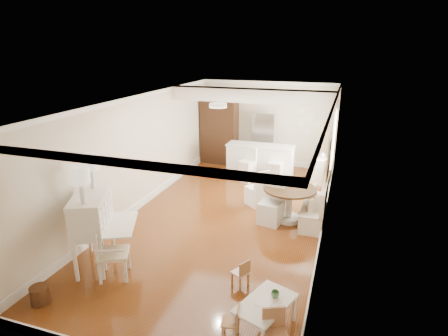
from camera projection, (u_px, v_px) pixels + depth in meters
The scene contains 20 objects.
room at pixel (232, 134), 8.57m from camera, with size 9.00×9.04×2.82m.
secretary_bureau at pixel (93, 231), 6.80m from camera, with size 1.10×1.12×1.41m, color white.
gustavian_armchair at pixel (113, 252), 6.52m from camera, with size 0.55×0.55×0.96m, color silver.
wicker_basket at pixel (40, 295), 5.94m from camera, with size 0.29×0.29×0.29m, color #4E2D18.
kids_table at pixel (265, 316), 5.35m from camera, with size 0.56×0.93×0.47m, color white.
kids_chair_a at pixel (231, 321), 5.21m from camera, with size 0.25×0.25×0.51m, color #AF7D4F.
kids_chair_b at pixel (240, 272), 6.34m from camera, with size 0.25×0.25×0.51m, color #B08050.
kids_chair_c at pixel (275, 334), 4.89m from camera, with size 0.31×0.31×0.65m, color #AD744E.
banquette at pixel (314, 201), 8.61m from camera, with size 0.52×1.60×0.98m, color silver.
dining_table at pixel (289, 204), 8.64m from camera, with size 1.20×1.20×0.82m, color #4A2F17.
slip_chair_near at pixel (271, 202), 8.50m from camera, with size 0.49×0.51×1.03m, color white.
slip_chair_far at pixel (257, 187), 9.51m from camera, with size 0.45×0.47×0.95m, color white.
breakfast_counter at pixel (260, 161), 11.51m from camera, with size 2.05×0.65×1.03m, color white.
bar_stool_left at pixel (247, 165), 11.14m from camera, with size 0.41×0.41×1.03m, color white.
bar_stool_right at pixel (275, 167), 10.98m from camera, with size 0.42×0.42×1.04m, color silver.
pantry_cabinet at pixel (219, 130), 12.79m from camera, with size 1.20×0.60×2.30m, color #381E11.
fridge at pixel (274, 141), 12.27m from camera, with size 0.75×0.65×1.80m, color silver.
sideboard at pixel (321, 170), 11.10m from camera, with size 0.36×0.82×0.78m, color white.
pencil_cup at pixel (275, 294), 5.38m from camera, with size 0.12×0.12×0.09m, color #508A53.
branch_vase at pixel (323, 154), 10.96m from camera, with size 0.16×0.16×0.17m, color white.
Camera 1 is at (2.53, -7.68, 3.93)m, focal length 30.00 mm.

